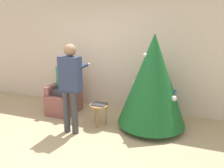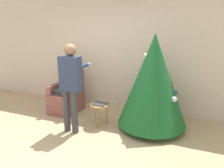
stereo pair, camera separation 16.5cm
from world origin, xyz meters
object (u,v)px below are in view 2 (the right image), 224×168
at_px(christmas_tree, 153,80).
at_px(person_standing, 71,81).
at_px(side_stool, 100,108).
at_px(armchair, 67,97).
at_px(person_seated, 66,82).

distance_m(christmas_tree, person_standing, 1.57).
height_order(christmas_tree, side_stool, christmas_tree).
bearing_deg(armchair, person_seated, -90.00).
xyz_separation_m(christmas_tree, armchair, (-2.07, 0.12, -0.64)).
relative_size(christmas_tree, person_seated, 1.45).
bearing_deg(person_seated, person_standing, -49.80).
bearing_deg(person_standing, armchair, 129.27).
bearing_deg(side_stool, armchair, 159.44).
xyz_separation_m(christmas_tree, side_stool, (-1.01, -0.28, -0.61)).
bearing_deg(christmas_tree, side_stool, -164.41).
xyz_separation_m(armchair, person_seated, (0.00, -0.03, 0.37)).
relative_size(person_seated, side_stool, 2.86).
distance_m(christmas_tree, person_seated, 2.09).
bearing_deg(person_standing, christmas_tree, 27.11).
height_order(person_seated, person_standing, person_standing).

